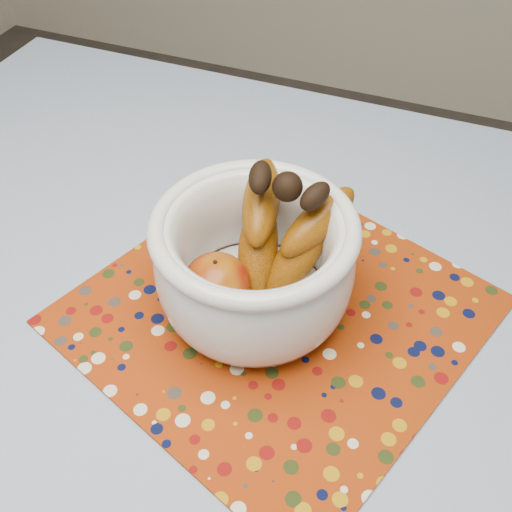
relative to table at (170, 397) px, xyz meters
The scene contains 4 objects.
table is the anchor object (origin of this frame).
tablecloth 0.08m from the table, ahead, with size 1.32×1.32×0.01m, color #6579A9.
placemat 0.18m from the table, 49.40° to the left, with size 0.45×0.45×0.00m, color #8B2B07.
fruit_bowl 0.23m from the table, 57.71° to the left, with size 0.26×0.26×0.20m.
Camera 1 is at (0.26, -0.35, 1.36)m, focal length 42.00 mm.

